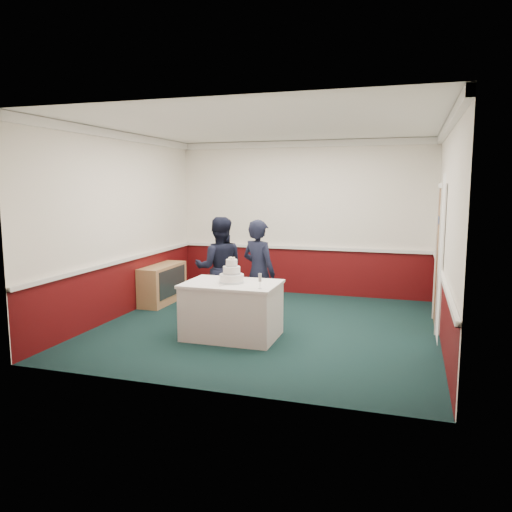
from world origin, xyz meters
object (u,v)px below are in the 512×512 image
(champagne_flute, at_px, (260,278))
(person_woman, at_px, (259,273))
(person_man, at_px, (219,268))
(wedding_cake, at_px, (232,275))
(sideboard, at_px, (163,284))
(cake_table, at_px, (232,310))
(cake_knife, at_px, (225,285))

(champagne_flute, height_order, person_woman, person_woman)
(person_man, bearing_deg, champagne_flute, 111.75)
(champagne_flute, relative_size, person_man, 0.12)
(wedding_cake, height_order, person_man, person_man)
(sideboard, relative_size, champagne_flute, 5.85)
(cake_table, xyz_separation_m, wedding_cake, (-0.00, 0.00, 0.50))
(champagne_flute, xyz_separation_m, person_man, (-1.05, 1.21, -0.10))
(person_woman, bearing_deg, cake_knife, 101.34)
(cake_table, xyz_separation_m, person_woman, (0.17, 0.74, 0.42))
(sideboard, xyz_separation_m, cake_knife, (1.91, -1.80, 0.44))
(sideboard, height_order, person_man, person_man)
(cake_knife, bearing_deg, person_woman, 99.62)
(person_man, bearing_deg, wedding_cake, 101.40)
(wedding_cake, bearing_deg, cake_table, -90.00)
(cake_knife, height_order, person_man, person_man)
(cake_table, xyz_separation_m, cake_knife, (-0.03, -0.20, 0.39))
(wedding_cake, bearing_deg, champagne_flute, -29.25)
(sideboard, bearing_deg, person_man, -25.97)
(champagne_flute, distance_m, person_woman, 1.08)
(cake_knife, relative_size, champagne_flute, 1.07)
(wedding_cake, distance_m, champagne_flute, 0.57)
(cake_knife, bearing_deg, wedding_cake, 103.19)
(cake_knife, distance_m, person_woman, 0.96)
(wedding_cake, bearing_deg, sideboard, 140.40)
(sideboard, distance_m, cake_knife, 2.66)
(wedding_cake, height_order, person_woman, person_woman)
(sideboard, relative_size, wedding_cake, 3.30)
(sideboard, distance_m, person_man, 1.61)
(wedding_cake, distance_m, person_woman, 0.76)
(person_man, bearing_deg, cake_knife, 95.48)
(person_man, bearing_deg, cake_table, 101.40)
(cake_table, bearing_deg, person_woman, 76.95)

